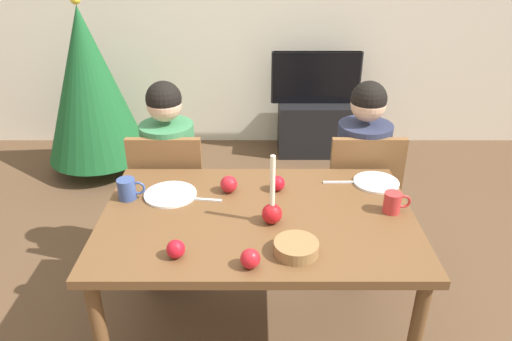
# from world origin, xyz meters

# --- Properties ---
(ground_plane) EXTENTS (7.68, 7.68, 0.00)m
(ground_plane) POSITION_xyz_m (0.00, 0.00, 0.00)
(ground_plane) COLOR brown
(back_wall) EXTENTS (6.40, 0.10, 2.60)m
(back_wall) POSITION_xyz_m (0.00, 2.60, 1.30)
(back_wall) COLOR beige
(back_wall) RESTS_ON ground
(dining_table) EXTENTS (1.40, 0.90, 0.75)m
(dining_table) POSITION_xyz_m (0.00, 0.00, 0.67)
(dining_table) COLOR brown
(dining_table) RESTS_ON ground
(chair_left) EXTENTS (0.40, 0.40, 0.90)m
(chair_left) POSITION_xyz_m (-0.50, 0.61, 0.51)
(chair_left) COLOR brown
(chair_left) RESTS_ON ground
(chair_right) EXTENTS (0.40, 0.40, 0.90)m
(chair_right) POSITION_xyz_m (0.60, 0.61, 0.51)
(chair_right) COLOR brown
(chair_right) RESTS_ON ground
(person_left_child) EXTENTS (0.30, 0.30, 1.17)m
(person_left_child) POSITION_xyz_m (-0.50, 0.64, 0.57)
(person_left_child) COLOR #33384C
(person_left_child) RESTS_ON ground
(person_right_child) EXTENTS (0.30, 0.30, 1.17)m
(person_right_child) POSITION_xyz_m (0.60, 0.64, 0.57)
(person_right_child) COLOR #33384C
(person_right_child) RESTS_ON ground
(tv_stand) EXTENTS (0.64, 0.40, 0.48)m
(tv_stand) POSITION_xyz_m (0.52, 2.30, 0.24)
(tv_stand) COLOR black
(tv_stand) RESTS_ON ground
(tv) EXTENTS (0.79, 0.05, 0.46)m
(tv) POSITION_xyz_m (0.52, 2.30, 0.71)
(tv) COLOR black
(tv) RESTS_ON tv_stand
(christmas_tree) EXTENTS (0.83, 0.83, 1.46)m
(christmas_tree) POSITION_xyz_m (-1.35, 1.93, 0.76)
(christmas_tree) COLOR brown
(christmas_tree) RESTS_ON ground
(candle_centerpiece) EXTENTS (0.09, 0.09, 0.32)m
(candle_centerpiece) POSITION_xyz_m (0.06, -0.06, 0.82)
(candle_centerpiece) COLOR red
(candle_centerpiece) RESTS_ON dining_table
(plate_left) EXTENTS (0.25, 0.25, 0.01)m
(plate_left) POSITION_xyz_m (-0.42, 0.17, 0.76)
(plate_left) COLOR white
(plate_left) RESTS_ON dining_table
(plate_right) EXTENTS (0.23, 0.23, 0.01)m
(plate_right) POSITION_xyz_m (0.59, 0.29, 0.76)
(plate_right) COLOR white
(plate_right) RESTS_ON dining_table
(mug_left) EXTENTS (0.13, 0.09, 0.10)m
(mug_left) POSITION_xyz_m (-0.61, 0.15, 0.80)
(mug_left) COLOR #33477F
(mug_left) RESTS_ON dining_table
(mug_right) EXTENTS (0.12, 0.08, 0.10)m
(mug_right) POSITION_xyz_m (0.61, 0.03, 0.80)
(mug_right) COLOR #B72D2D
(mug_right) RESTS_ON dining_table
(fork_left) EXTENTS (0.18, 0.04, 0.01)m
(fork_left) POSITION_xyz_m (-0.26, 0.13, 0.75)
(fork_left) COLOR silver
(fork_left) RESTS_ON dining_table
(fork_right) EXTENTS (0.18, 0.02, 0.01)m
(fork_right) POSITION_xyz_m (0.42, 0.30, 0.75)
(fork_right) COLOR silver
(fork_right) RESTS_ON dining_table
(bowl_walnuts) EXTENTS (0.18, 0.18, 0.05)m
(bowl_walnuts) POSITION_xyz_m (0.15, -0.28, 0.78)
(bowl_walnuts) COLOR olive
(bowl_walnuts) RESTS_ON dining_table
(apple_near_candle) EXTENTS (0.08, 0.08, 0.08)m
(apple_near_candle) POSITION_xyz_m (-0.14, 0.21, 0.79)
(apple_near_candle) COLOR #B21922
(apple_near_candle) RESTS_ON dining_table
(apple_by_left_plate) EXTENTS (0.08, 0.08, 0.08)m
(apple_by_left_plate) POSITION_xyz_m (-0.03, -0.36, 0.79)
(apple_by_left_plate) COLOR red
(apple_by_left_plate) RESTS_ON dining_table
(apple_by_right_mug) EXTENTS (0.08, 0.08, 0.08)m
(apple_by_right_mug) POSITION_xyz_m (0.09, 0.22, 0.79)
(apple_by_right_mug) COLOR red
(apple_by_right_mug) RESTS_ON dining_table
(apple_far_edge) EXTENTS (0.07, 0.07, 0.07)m
(apple_far_edge) POSITION_xyz_m (-0.32, -0.30, 0.79)
(apple_far_edge) COLOR red
(apple_far_edge) RESTS_ON dining_table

